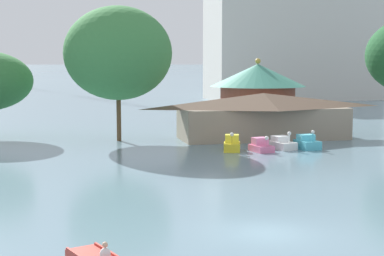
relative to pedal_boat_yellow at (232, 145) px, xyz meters
name	(u,v)px	position (x,y,z in m)	size (l,w,h in m)	color
ground_plane	(266,233)	(-5.73, -25.68, -0.58)	(2000.00, 2000.00, 0.00)	slate
pedal_boat_yellow	(232,145)	(0.00, 0.00, 0.00)	(2.03, 2.60, 1.79)	yellow
pedal_boat_pink	(261,146)	(2.46, -0.84, -0.09)	(1.89, 2.52, 1.51)	pink
pedal_boat_white	(282,144)	(4.80, 0.15, -0.09)	(2.25, 2.93, 1.74)	white
pedal_boat_cyan	(307,143)	(7.11, -0.24, -0.04)	(1.93, 2.58, 1.85)	#4CB7CC
boathouse	(263,115)	(5.54, 7.61, 1.90)	(18.48, 6.91, 4.74)	gray
green_roof_pavilion	(258,91)	(9.42, 21.16, 3.70)	(12.01, 12.01, 8.33)	brown
shoreline_tree_mid	(118,53)	(-9.21, 9.18, 8.22)	(10.80, 10.80, 13.49)	brown
background_building_block	(292,40)	(32.12, 67.46, 11.61)	(34.52, 15.62, 24.34)	beige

